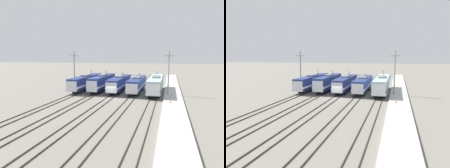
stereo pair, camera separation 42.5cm
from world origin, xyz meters
TOP-DOWN VIEW (x-y plane):
  - ground_plane at (0.00, 0.00)m, footprint 400.00×400.00m
  - rail_pair_far_left at (-9.41, 0.00)m, footprint 1.50×120.00m
  - rail_pair_center_left at (-4.70, 0.00)m, footprint 1.51×120.00m
  - rail_pair_center at (0.00, 0.00)m, footprint 1.51×120.00m
  - rail_pair_center_right at (4.70, 0.00)m, footprint 1.51×120.00m
  - rail_pair_far_right at (9.41, 0.00)m, footprint 1.50×120.00m
  - locomotive_far_left at (-9.41, 9.20)m, footprint 2.83×19.09m
  - locomotive_center_left at (-4.70, 8.88)m, footprint 2.80×16.90m
  - locomotive_center at (0.00, 9.04)m, footprint 2.84×17.56m
  - locomotive_center_right at (4.70, 8.61)m, footprint 2.92×16.87m
  - locomotive_far_right at (9.41, 8.64)m, footprint 3.12×19.38m
  - catenary_tower_left at (-11.63, 6.87)m, footprint 2.26×0.30m
  - catenary_tower_right at (12.43, 6.87)m, footprint 2.26×0.30m
  - platform at (13.56, 0.00)m, footprint 4.00×120.00m
  - traffic_cone at (12.98, -3.18)m, footprint 0.36×0.36m

SIDE VIEW (x-z plane):
  - ground_plane at x=0.00m, z-range 0.00..0.00m
  - rail_pair_far_left at x=-9.41m, z-range 0.00..0.15m
  - rail_pair_center_left at x=-4.70m, z-range 0.00..0.15m
  - rail_pair_center at x=0.00m, z-range 0.00..0.15m
  - rail_pair_center_right at x=4.70m, z-range 0.00..0.15m
  - rail_pair_far_right at x=9.41m, z-range 0.00..0.15m
  - platform at x=13.56m, z-range 0.00..0.34m
  - traffic_cone at x=12.98m, z-range 0.34..0.85m
  - locomotive_center_right at x=4.70m, z-range -0.26..4.38m
  - locomotive_center at x=0.00m, z-range -0.40..4.61m
  - locomotive_far_left at x=-9.41m, z-range -0.53..4.83m
  - locomotive_far_right at x=9.41m, z-range -0.43..4.84m
  - locomotive_center_left at x=-4.70m, z-range -0.34..4.79m
  - catenary_tower_left at x=-11.63m, z-range 0.22..10.79m
  - catenary_tower_right at x=12.43m, z-range 0.22..10.79m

